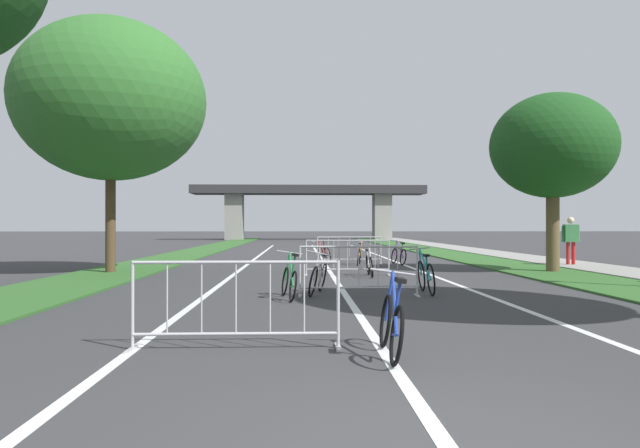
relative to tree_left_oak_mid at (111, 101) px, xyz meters
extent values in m
cube|color=#2D5B26|center=(0.14, 14.04, -5.27)|extent=(2.56, 69.75, 0.05)
cube|color=#2D5B26|center=(13.37, 14.04, -5.27)|extent=(2.56, 69.75, 0.05)
cube|color=gray|center=(15.79, 14.04, -5.26)|extent=(2.27, 69.75, 0.08)
cube|color=silver|center=(6.75, 5.68, -5.30)|extent=(0.14, 40.35, 0.01)
cube|color=silver|center=(9.69, 5.68, -5.30)|extent=(0.14, 40.35, 0.01)
cube|color=silver|center=(3.82, 5.68, -5.30)|extent=(0.14, 40.35, 0.01)
cube|color=#2D2D30|center=(6.75, 43.15, -0.09)|extent=(24.23, 3.87, 0.87)
cube|color=gray|center=(-0.98, 43.15, -2.91)|extent=(1.79, 2.40, 4.77)
cube|color=gray|center=(14.49, 43.15, -2.91)|extent=(1.79, 2.40, 4.77)
cylinder|color=#4C3823|center=(0.00, 0.00, -3.73)|extent=(0.31, 0.31, 3.14)
ellipsoid|color=#2D6628|center=(0.00, 0.00, 0.01)|extent=(5.77, 5.77, 4.91)
cylinder|color=brown|center=(13.69, -0.14, -4.04)|extent=(0.40, 0.40, 2.53)
ellipsoid|color=#194719|center=(13.69, -0.14, -1.34)|extent=(3.83, 3.83, 3.26)
cylinder|color=#ADADB2|center=(3.81, -11.14, -4.77)|extent=(0.04, 0.04, 1.05)
cube|color=#ADADB2|center=(3.81, -11.14, -5.28)|extent=(0.06, 0.44, 0.03)
cylinder|color=#ADADB2|center=(6.24, -11.15, -4.77)|extent=(0.04, 0.04, 1.05)
cube|color=#ADADB2|center=(6.24, -11.15, -5.28)|extent=(0.06, 0.44, 0.03)
cylinder|color=#ADADB2|center=(5.02, -11.15, -4.27)|extent=(2.43, 0.05, 0.04)
cylinder|color=#ADADB2|center=(5.02, -11.15, -5.12)|extent=(2.43, 0.05, 0.04)
cylinder|color=#ADADB2|center=(4.21, -11.14, -4.68)|extent=(0.02, 0.02, 0.87)
cylinder|color=#ADADB2|center=(4.62, -11.14, -4.68)|extent=(0.02, 0.02, 0.87)
cylinder|color=#ADADB2|center=(5.02, -11.15, -4.68)|extent=(0.02, 0.02, 0.87)
cylinder|color=#ADADB2|center=(5.43, -11.15, -4.68)|extent=(0.02, 0.02, 0.87)
cylinder|color=#ADADB2|center=(5.84, -11.15, -4.68)|extent=(0.02, 0.02, 0.87)
cylinder|color=#ADADB2|center=(5.79, -6.01, -4.77)|extent=(0.04, 0.04, 1.05)
cube|color=#ADADB2|center=(5.79, -6.01, -5.28)|extent=(0.07, 0.44, 0.03)
cylinder|color=#ADADB2|center=(8.22, -6.06, -4.77)|extent=(0.04, 0.04, 1.05)
cube|color=#ADADB2|center=(8.22, -6.06, -5.28)|extent=(0.07, 0.44, 0.03)
cylinder|color=#ADADB2|center=(7.01, -6.03, -4.27)|extent=(2.43, 0.10, 0.04)
cylinder|color=#ADADB2|center=(7.01, -6.03, -5.12)|extent=(2.43, 0.10, 0.04)
cylinder|color=#ADADB2|center=(6.20, -6.01, -4.68)|extent=(0.02, 0.02, 0.87)
cylinder|color=#ADADB2|center=(6.60, -6.02, -4.68)|extent=(0.02, 0.02, 0.87)
cylinder|color=#ADADB2|center=(7.01, -6.03, -4.68)|extent=(0.02, 0.02, 0.87)
cylinder|color=#ADADB2|center=(7.41, -6.04, -4.68)|extent=(0.02, 0.02, 0.87)
cylinder|color=#ADADB2|center=(7.82, -6.05, -4.68)|extent=(0.02, 0.02, 0.87)
cylinder|color=#ADADB2|center=(5.98, -0.86, -4.77)|extent=(0.04, 0.04, 1.05)
cube|color=#ADADB2|center=(5.98, -0.86, -5.28)|extent=(0.08, 0.44, 0.03)
cylinder|color=#ADADB2|center=(8.41, -0.98, -4.77)|extent=(0.04, 0.04, 1.05)
cube|color=#ADADB2|center=(8.41, -0.98, -5.28)|extent=(0.08, 0.44, 0.03)
cylinder|color=#ADADB2|center=(7.20, -0.92, -4.27)|extent=(2.43, 0.16, 0.04)
cylinder|color=#ADADB2|center=(7.20, -0.92, -5.12)|extent=(2.43, 0.16, 0.04)
cylinder|color=#ADADB2|center=(6.39, -0.88, -4.68)|extent=(0.02, 0.02, 0.87)
cylinder|color=#ADADB2|center=(6.79, -0.90, -4.68)|extent=(0.02, 0.02, 0.87)
cylinder|color=#ADADB2|center=(7.20, -0.92, -4.68)|extent=(0.02, 0.02, 0.87)
cylinder|color=#ADADB2|center=(7.60, -0.94, -4.68)|extent=(0.02, 0.02, 0.87)
cylinder|color=#ADADB2|center=(8.01, -0.96, -4.68)|extent=(0.02, 0.02, 0.87)
cylinder|color=#ADADB2|center=(6.48, 4.15, -4.77)|extent=(0.04, 0.04, 1.05)
cube|color=#ADADB2|center=(6.48, 4.15, -5.28)|extent=(0.08, 0.44, 0.03)
cylinder|color=#ADADB2|center=(8.91, 4.24, -4.77)|extent=(0.04, 0.04, 1.05)
cube|color=#ADADB2|center=(8.91, 4.24, -5.28)|extent=(0.08, 0.44, 0.03)
cylinder|color=#ADADB2|center=(7.69, 4.19, -4.27)|extent=(2.43, 0.13, 0.04)
cylinder|color=#ADADB2|center=(7.69, 4.19, -5.12)|extent=(2.43, 0.13, 0.04)
cylinder|color=#ADADB2|center=(6.88, 4.16, -4.68)|extent=(0.02, 0.02, 0.87)
cylinder|color=#ADADB2|center=(7.29, 4.18, -4.68)|extent=(0.02, 0.02, 0.87)
cylinder|color=#ADADB2|center=(7.69, 4.19, -4.68)|extent=(0.02, 0.02, 0.87)
cylinder|color=#ADADB2|center=(8.10, 4.21, -4.68)|extent=(0.02, 0.02, 0.87)
cylinder|color=#ADADB2|center=(8.50, 4.22, -4.68)|extent=(0.02, 0.02, 0.87)
torus|color=black|center=(6.30, -5.13, -4.97)|extent=(0.30, 0.67, 0.65)
torus|color=black|center=(6.06, -6.20, -4.97)|extent=(0.30, 0.67, 0.65)
cylinder|color=#B7B7BC|center=(6.24, -5.65, -4.69)|extent=(0.16, 1.07, 0.61)
cylinder|color=#B7B7BC|center=(6.27, -5.44, -4.74)|extent=(0.17, 0.10, 0.57)
cylinder|color=#B7B7BC|center=(6.25, -5.30, -5.00)|extent=(0.11, 0.35, 0.08)
cylinder|color=#B7B7BC|center=(6.12, -6.19, -4.69)|extent=(0.16, 0.06, 0.58)
cube|color=black|center=(6.33, -5.42, -4.46)|extent=(0.16, 0.26, 0.07)
cylinder|color=#99999E|center=(6.18, -6.17, -4.40)|extent=(0.51, 0.14, 0.13)
torus|color=black|center=(8.51, -6.06, -4.96)|extent=(0.11, 0.69, 0.69)
torus|color=black|center=(8.52, -5.08, -4.96)|extent=(0.11, 0.69, 0.69)
cylinder|color=#197A7F|center=(8.49, -5.59, -4.65)|extent=(0.09, 0.96, 0.65)
cylinder|color=#197A7F|center=(8.49, -5.78, -4.74)|extent=(0.10, 0.12, 0.55)
cylinder|color=#197A7F|center=(8.51, -5.90, -4.98)|extent=(0.04, 0.32, 0.08)
cylinder|color=#197A7F|center=(8.49, -5.10, -4.65)|extent=(0.10, 0.09, 0.62)
cube|color=black|center=(8.47, -5.81, -4.46)|extent=(0.11, 0.24, 0.06)
cylinder|color=#99999E|center=(8.46, -5.13, -4.34)|extent=(0.47, 0.03, 0.07)
torus|color=black|center=(9.61, 3.32, -5.00)|extent=(0.23, 0.62, 0.61)
torus|color=black|center=(9.44, 4.31, -5.00)|extent=(0.23, 0.62, 0.61)
cylinder|color=#662884|center=(9.57, 3.80, -4.70)|extent=(0.12, 0.98, 0.63)
cylinder|color=#662884|center=(9.59, 3.61, -4.76)|extent=(0.14, 0.10, 0.56)
cylinder|color=#662884|center=(9.58, 3.48, -5.02)|extent=(0.09, 0.32, 0.07)
cylinder|color=#662884|center=(9.49, 4.29, -4.70)|extent=(0.13, 0.08, 0.60)
cube|color=black|center=(9.64, 3.58, -4.49)|extent=(0.14, 0.25, 0.06)
cylinder|color=#99999E|center=(9.53, 4.27, -4.40)|extent=(0.43, 0.10, 0.09)
torus|color=black|center=(7.94, 3.14, -4.98)|extent=(0.22, 0.65, 0.64)
torus|color=black|center=(8.11, 4.14, -4.98)|extent=(0.22, 0.65, 0.64)
cylinder|color=orange|center=(8.06, 3.61, -4.68)|extent=(0.27, 0.98, 0.62)
cylinder|color=orange|center=(8.02, 3.42, -4.76)|extent=(0.10, 0.13, 0.53)
cylinder|color=orange|center=(7.97, 3.30, -5.00)|extent=(0.08, 0.33, 0.08)
cylinder|color=orange|center=(8.14, 4.11, -4.68)|extent=(0.11, 0.11, 0.59)
cube|color=black|center=(8.04, 3.38, -4.50)|extent=(0.14, 0.25, 0.06)
cylinder|color=#99999E|center=(8.17, 4.08, -4.39)|extent=(0.43, 0.10, 0.08)
torus|color=black|center=(7.81, -0.81, -5.00)|extent=(0.12, 0.60, 0.60)
torus|color=black|center=(7.79, -1.82, -5.00)|extent=(0.12, 0.60, 0.60)
cylinder|color=silver|center=(7.78, -1.29, -4.71)|extent=(0.12, 0.98, 0.60)
cylinder|color=silver|center=(7.79, -1.10, -4.80)|extent=(0.10, 0.12, 0.50)
cylinder|color=silver|center=(7.81, -0.98, -5.02)|extent=(0.03, 0.33, 0.07)
cylinder|color=silver|center=(7.76, -1.79, -4.71)|extent=(0.10, 0.10, 0.57)
cube|color=black|center=(7.76, -1.06, -4.55)|extent=(0.11, 0.24, 0.06)
cylinder|color=#99999E|center=(7.74, -1.77, -4.43)|extent=(0.45, 0.04, 0.07)
torus|color=black|center=(5.66, -6.89, -5.00)|extent=(0.23, 0.62, 0.61)
torus|color=black|center=(5.48, -5.88, -5.00)|extent=(0.23, 0.62, 0.61)
cylinder|color=#1E7238|center=(5.62, -6.40, -4.70)|extent=(0.12, 1.01, 0.64)
cylinder|color=#1E7238|center=(5.65, -6.60, -4.73)|extent=(0.15, 0.10, 0.64)
cylinder|color=#1E7238|center=(5.63, -6.73, -5.02)|extent=(0.09, 0.33, 0.07)
cylinder|color=#1E7238|center=(5.53, -5.89, -4.70)|extent=(0.14, 0.07, 0.61)
cube|color=black|center=(5.70, -6.62, -4.41)|extent=(0.15, 0.25, 0.06)
cylinder|color=#99999E|center=(5.58, -5.91, -4.39)|extent=(0.54, 0.12, 0.11)
torus|color=black|center=(6.79, -12.07, -4.98)|extent=(0.15, 0.65, 0.64)
torus|color=black|center=(6.81, -11.12, -4.98)|extent=(0.15, 0.65, 0.64)
cylinder|color=#1E389E|center=(6.84, -11.62, -4.68)|extent=(0.15, 0.92, 0.62)
cylinder|color=#1E389E|center=(6.83, -11.80, -4.73)|extent=(0.13, 0.12, 0.61)
cylinder|color=#1E389E|center=(6.79, -11.92, -5.00)|extent=(0.03, 0.31, 0.08)
cylinder|color=#1E389E|center=(6.85, -11.14, -4.68)|extent=(0.12, 0.10, 0.59)
cube|color=black|center=(6.87, -11.83, -4.43)|extent=(0.11, 0.24, 0.06)
cylinder|color=#99999E|center=(6.89, -11.17, -4.39)|extent=(0.54, 0.04, 0.10)
torus|color=black|center=(6.87, 4.08, -4.95)|extent=(0.34, 0.71, 0.69)
torus|color=black|center=(6.63, 5.03, -4.95)|extent=(0.34, 0.71, 0.69)
cylinder|color=red|center=(6.70, 4.51, -4.69)|extent=(0.37, 0.91, 0.57)
cylinder|color=red|center=(6.75, 4.33, -4.70)|extent=(0.16, 0.15, 0.63)
cylinder|color=red|center=(6.83, 4.23, -4.98)|extent=(0.09, 0.32, 0.08)
cylinder|color=red|center=(6.58, 4.99, -4.69)|extent=(0.14, 0.12, 0.54)
cube|color=black|center=(6.69, 4.29, -4.39)|extent=(0.16, 0.26, 0.07)
cylinder|color=#99999E|center=(6.54, 4.95, -4.42)|extent=(0.50, 0.15, 0.13)
cylinder|color=#B21E1E|center=(15.41, 2.51, -4.86)|extent=(0.13, 0.13, 0.88)
cylinder|color=#B21E1E|center=(15.60, 2.50, -4.86)|extent=(0.13, 0.13, 0.88)
cube|color=#33723F|center=(15.50, 2.51, -4.10)|extent=(0.49, 0.32, 0.63)
cylinder|color=#33723F|center=(15.24, 2.52, -4.13)|extent=(0.10, 0.10, 0.56)
cylinder|color=#33723F|center=(15.77, 2.49, -4.13)|extent=(0.10, 0.10, 0.56)
sphere|color=beige|center=(15.50, 2.51, -3.64)|extent=(0.24, 0.24, 0.24)
camera|label=1|loc=(5.78, -18.12, -3.84)|focal=32.87mm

